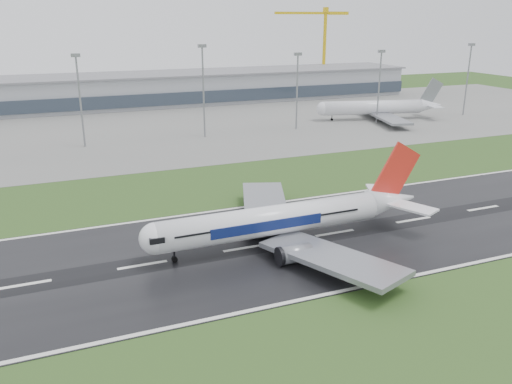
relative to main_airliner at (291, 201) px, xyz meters
name	(u,v)px	position (x,y,z in m)	size (l,w,h in m)	color
ground	(413,220)	(30.66, 0.59, -8.87)	(520.00, 520.00, 0.00)	#274619
runway	(413,220)	(30.66, 0.59, -8.82)	(400.00, 45.00, 0.10)	black
apron	(229,122)	(30.66, 125.59, -8.83)	(400.00, 130.00, 0.08)	slate
terminal	(192,88)	(30.66, 185.59, -1.37)	(240.00, 36.00, 15.00)	gray
main_airliner	(291,201)	(0.00, 0.00, 0.00)	(59.41, 56.58, 17.54)	white
parked_airliner	(378,100)	(93.03, 106.40, -0.29)	(58.02, 54.02, 17.01)	silver
tower_crane	(324,50)	(117.70, 200.59, 15.27)	(49.25, 2.69, 48.28)	gold
floodmast_1	(81,103)	(-31.21, 100.59, 6.33)	(0.64, 0.64, 30.40)	gray
floodmast_2	(204,93)	(12.24, 100.59, 7.42)	(0.64, 0.64, 32.58)	gray
floodmast_3	(297,93)	(50.59, 100.59, 5.54)	(0.64, 0.64, 28.83)	gray
floodmast_4	(379,88)	(89.00, 100.59, 5.65)	(0.64, 0.64, 29.04)	gray
floodmast_5	(467,81)	(136.27, 100.59, 6.57)	(0.64, 0.64, 30.87)	gray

